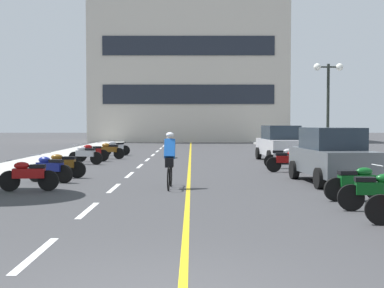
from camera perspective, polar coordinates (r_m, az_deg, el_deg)
ground_plane at (r=26.98m, az=-0.97°, el=-1.86°), size 140.00×140.00×0.00m
curb_left at (r=30.91m, az=-14.36°, el=-1.28°), size 2.40×72.00×0.12m
curb_right at (r=30.74m, az=12.66°, el=-1.28°), size 2.40×72.00×0.12m
lane_dash_0 at (r=8.49m, az=-16.67°, el=-11.34°), size 0.14×2.20×0.01m
lane_dash_1 at (r=12.30m, az=-11.35°, el=-7.01°), size 0.14×2.20×0.01m
lane_dash_2 at (r=16.20m, az=-8.61°, el=-4.72°), size 0.14×2.20×0.01m
lane_dash_3 at (r=20.15m, az=-6.94°, el=-3.32°), size 0.14×2.20×0.01m
lane_dash_4 at (r=24.11m, az=-5.83°, el=-2.37°), size 0.14×2.20×0.01m
lane_dash_5 at (r=28.08m, az=-5.03°, el=-1.69°), size 0.14×2.20×0.01m
lane_dash_6 at (r=32.06m, az=-4.43°, el=-1.18°), size 0.14×2.20×0.01m
lane_dash_7 at (r=36.04m, az=-3.96°, el=-0.79°), size 0.14×2.20×0.01m
lane_dash_8 at (r=40.03m, az=-3.58°, el=-0.47°), size 0.14×2.20×0.01m
lane_dash_9 at (r=44.02m, az=-3.28°, el=-0.21°), size 0.14×2.20×0.01m
lane_dash_10 at (r=48.01m, az=-3.02°, el=0.01°), size 0.14×2.20×0.01m
lane_dash_11 at (r=52.00m, az=-2.80°, el=0.20°), size 0.14×2.20×0.01m
centre_line_yellow at (r=29.97m, az=-0.41°, el=-1.43°), size 0.12×66.00×0.01m
office_building at (r=55.43m, az=-0.55°, el=8.34°), size 19.62×8.57×15.48m
street_lamp_mid at (r=27.03m, az=14.26°, el=5.80°), size 1.46×0.36×4.76m
parked_car_near at (r=17.79m, az=14.60°, el=-1.18°), size 2.19×4.32×1.82m
parked_car_mid at (r=27.30m, az=9.30°, el=0.09°), size 2.16×4.31×1.82m
motorcycle_2 at (r=12.55m, az=19.09°, el=-4.74°), size 1.70×0.60×0.92m
motorcycle_3 at (r=14.07m, az=17.15°, el=-3.96°), size 1.70×0.60×0.92m
motorcycle_4 at (r=16.02m, az=-17.41°, el=-3.20°), size 1.70×0.60×0.92m
motorcycle_5 at (r=18.11m, az=-15.31°, el=-2.54°), size 1.64×0.80×0.92m
motorcycle_6 at (r=19.44m, az=-14.02°, el=-2.19°), size 1.70×0.60×0.92m
motorcycle_7 at (r=21.39m, az=10.09°, el=-1.74°), size 1.70×0.60×0.92m
motorcycle_8 at (r=23.09m, az=9.69°, el=-1.44°), size 1.70×0.60×0.92m
motorcycle_9 at (r=25.35m, az=-11.63°, el=-1.11°), size 1.68×0.66×0.92m
motorcycle_10 at (r=27.14m, az=-10.96°, el=-0.88°), size 1.68×0.65×0.92m
motorcycle_11 at (r=28.89m, az=-9.11°, el=-0.67°), size 1.68×0.65×0.92m
motorcycle_12 at (r=31.73m, az=-8.44°, el=-0.39°), size 1.65×0.75×0.92m
cyclist_rider at (r=15.95m, az=-2.62°, el=-1.62°), size 0.42×1.77×1.71m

